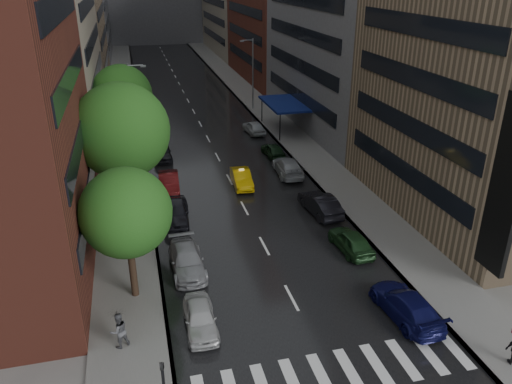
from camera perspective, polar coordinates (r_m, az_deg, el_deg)
ground at (r=26.17m, az=6.88°, el=-16.92°), size 220.00×220.00×0.00m
road at (r=70.78m, az=-7.57°, el=9.93°), size 14.00×140.00×0.01m
sidewalk_left at (r=70.35m, az=-14.96°, el=9.31°), size 4.00×140.00×0.15m
sidewalk_right at (r=72.29m, az=-0.37°, el=10.50°), size 4.00×140.00×0.15m
crosswalk at (r=24.87m, az=9.04°, el=-19.69°), size 13.15×2.80×0.01m
tree_near at (r=27.22m, az=-14.64°, el=-2.33°), size 4.90×4.90×7.81m
tree_mid at (r=35.04m, az=-15.12°, el=6.75°), size 6.54×6.54×10.42m
tree_far at (r=49.62m, az=-15.09°, el=10.64°), size 5.71×5.71×9.10m
taxi at (r=42.81m, az=-1.66°, el=1.59°), size 1.70×4.34×1.41m
parked_cars_left at (r=37.63m, az=-9.23°, el=-1.99°), size 2.28×30.29×1.58m
parked_cars_right at (r=40.51m, az=6.00°, el=0.16°), size 2.46×38.67×1.58m
ped_black_umbrella at (r=25.77m, az=-15.47°, el=-14.53°), size 1.14×1.05×2.09m
street_lamp_left at (r=49.77m, az=-13.90°, el=9.22°), size 1.74×0.22×9.00m
street_lamp_right at (r=66.23m, az=-0.43°, el=13.49°), size 1.74×0.22×9.00m
awning at (r=57.52m, az=3.22°, el=10.03°), size 4.00×8.00×3.12m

